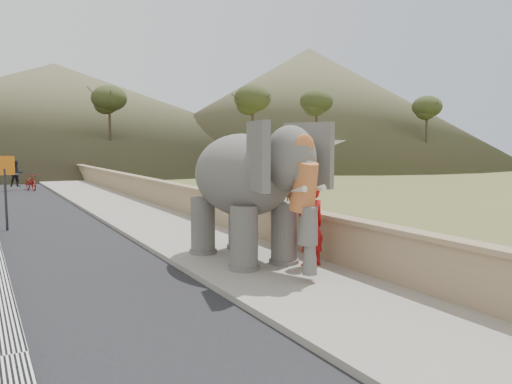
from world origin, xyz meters
TOP-DOWN VIEW (x-y plane):
  - ground at (0.00, 0.00)m, footprint 160.00×160.00m
  - walkway at (0.00, 10.00)m, footprint 3.00×120.00m
  - parapet at (1.65, 10.00)m, footprint 0.30×120.00m
  - signboard at (-4.50, 11.34)m, footprint 0.60×0.08m
  - cow at (6.36, 12.28)m, footprint 1.76×1.42m
  - distant_car at (18.99, 33.56)m, footprint 4.51×2.68m
  - bus_white at (24.66, 32.93)m, footprint 11.10×3.00m
  - bus_orange at (33.17, 33.61)m, footprint 11.27×5.38m
  - hill_right at (36.00, 52.00)m, footprint 56.00×56.00m
  - hill_far at (5.00, 70.00)m, footprint 80.00×80.00m
  - elephant_and_man at (0.02, 3.84)m, footprint 2.46×4.30m
  - motorcyclist at (-2.73, 26.09)m, footprint 1.68×1.97m
  - trees at (1.81, 28.35)m, footprint 48.00×42.29m

SIDE VIEW (x-z plane):
  - ground at x=0.00m, z-range 0.00..0.00m
  - walkway at x=0.00m, z-range 0.00..0.15m
  - parapet at x=1.65m, z-range 0.00..1.10m
  - cow at x=6.36m, z-range 0.00..1.36m
  - motorcyclist at x=-2.73m, z-range -0.22..1.61m
  - distant_car at x=18.99m, z-range 0.00..1.44m
  - bus_white at x=24.66m, z-range 0.00..3.10m
  - bus_orange at x=33.17m, z-range 0.00..3.10m
  - signboard at x=-4.50m, z-range 0.44..2.84m
  - elephant_and_man at x=0.02m, z-range 0.14..3.16m
  - trees at x=1.81m, z-range -0.60..8.90m
  - hill_far at x=5.00m, z-range 0.00..14.00m
  - hill_right at x=36.00m, z-range 0.00..16.00m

